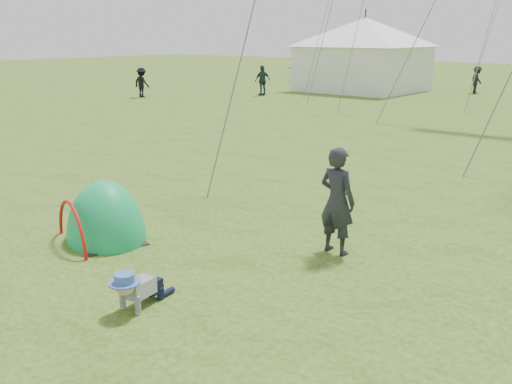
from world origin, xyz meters
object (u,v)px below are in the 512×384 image
Objects in this scene: popup_tent at (107,239)px; event_marquee at (364,52)px; crawling_toddler at (137,287)px; standing_adult at (337,201)px.

event_marquee is (-9.21, 26.99, 2.37)m from popup_tent.
crawling_toddler is 2.75m from popup_tent.
event_marquee is at bearing 128.61° from popup_tent.
popup_tent is at bearing -69.37° from event_marquee.
standing_adult is 28.14m from event_marquee.
standing_adult is (1.04, 3.25, 0.59)m from crawling_toddler.
popup_tent is 1.19× the size of standing_adult.
standing_adult reaches higher than crawling_toddler.
standing_adult is at bearing -61.51° from event_marquee.
event_marquee reaches higher than crawling_toddler.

